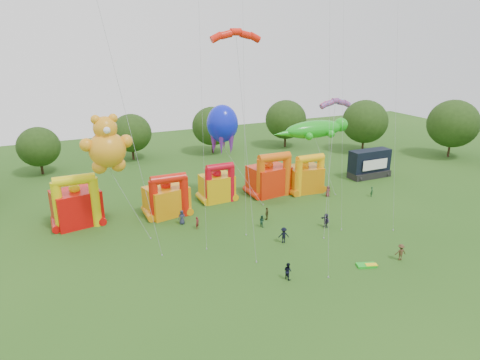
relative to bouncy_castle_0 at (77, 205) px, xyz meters
name	(u,v)px	position (x,y,z in m)	size (l,w,h in m)	color
ground	(352,304)	(20.88, -28.82, -2.67)	(160.00, 160.00, 0.00)	#224C15
tree_ring	(343,241)	(19.71, -28.21, 3.59)	(122.00, 124.09, 12.07)	#352314
bouncy_castle_0	(77,205)	(0.00, 0.00, 0.00)	(6.29, 5.42, 7.07)	red
bouncy_castle_1	(167,198)	(11.34, -1.66, -0.36)	(6.04, 5.23, 6.09)	orange
bouncy_castle_2	(217,186)	(19.53, 0.45, -0.40)	(4.71, 3.86, 5.94)	#D9A30B
bouncy_castle_3	(270,178)	(27.79, -0.37, -0.10)	(6.23, 5.24, 6.81)	red
bouncy_castle_4	(305,177)	(33.32, -1.72, -0.30)	(5.49, 4.60, 6.24)	orange
stage_trailer	(369,164)	(47.36, -0.23, -0.35)	(7.39, 2.98, 4.83)	black
teddy_bear_kite	(119,176)	(4.81, -5.23, 4.77)	(6.60, 6.07, 14.78)	orange
gecko_kite	(317,139)	(36.06, -0.49, 5.17)	(13.45, 7.71, 10.80)	#18A918
octopus_kite	(235,156)	(21.83, -0.61, 4.15)	(6.42, 7.39, 14.09)	#0E1AD2
parafoil_kites	(236,150)	(16.50, -13.06, 8.56)	(31.02, 9.37, 28.59)	red
diamond_kites	(297,86)	(23.80, -13.40, 15.14)	(25.59, 18.82, 44.20)	#C43E09
folded_kite_bundle	(367,265)	(26.60, -24.14, -2.53)	(2.22, 1.62, 0.31)	green
spectator_0	(182,217)	(12.13, -5.58, -1.72)	(0.93, 0.60, 1.90)	#272B41
spectator_1	(197,223)	(13.48, -7.74, -1.86)	(0.59, 0.39, 1.61)	maroon
spectator_2	(262,221)	(21.15, -10.60, -1.89)	(0.76, 0.59, 1.56)	#19402D
spectator_3	(284,235)	(21.38, -15.66, -1.70)	(1.25, 0.72, 1.94)	black
spectator_4	(267,213)	(22.77, -8.92, -1.80)	(1.02, 0.42, 1.74)	#3F3719
spectator_5	(326,220)	(28.44, -14.15, -1.74)	(1.73, 0.55, 1.87)	#232036
spectator_6	(328,191)	(35.29, -5.16, -1.83)	(0.83, 0.54, 1.69)	#5B1A20
spectator_7	(372,192)	(41.28, -8.00, -1.89)	(0.57, 0.38, 1.57)	#1C4824
spectator_8	(288,271)	(17.74, -22.70, -1.78)	(0.87, 0.67, 1.78)	black
spectator_9	(401,252)	(30.79, -24.53, -1.74)	(1.21, 0.69, 1.87)	#48311D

